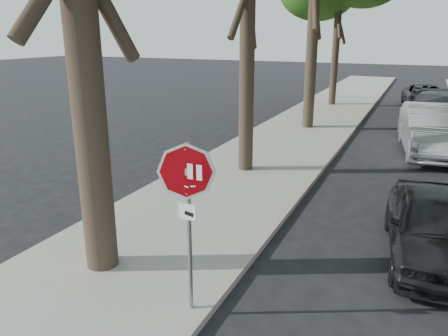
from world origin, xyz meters
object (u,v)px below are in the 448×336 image
object	(u,v)px
car_d	(425,96)
car_c	(432,109)
stop_sign	(188,197)
car_a	(432,226)
car_b	(432,130)

from	to	relation	value
car_d	car_c	bearing A→B (deg)	-93.20
stop_sign	car_c	bearing A→B (deg)	79.19
car_c	car_d	distance (m)	5.27
car_a	car_b	world-z (taller)	car_b
car_a	car_b	xyz separation A→B (m)	(-0.02, 8.34, 0.19)
car_a	car_b	distance (m)	8.34
car_a	car_c	bearing A→B (deg)	83.57
stop_sign	car_a	bearing A→B (deg)	46.63
car_b	car_c	size ratio (longest dim) A/B	1.01
car_b	car_c	xyz separation A→B (m)	(0.02, 5.46, -0.11)
car_a	car_c	world-z (taller)	car_c
car_a	stop_sign	bearing A→B (deg)	-139.80
stop_sign	car_d	distance (m)	22.78
car_b	car_c	distance (m)	5.46
car_a	car_c	xyz separation A→B (m)	(0.00, 13.79, 0.08)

